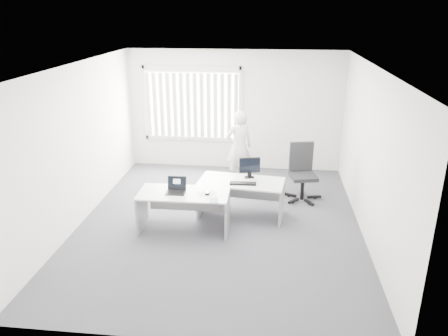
# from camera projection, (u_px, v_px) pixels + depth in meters

# --- Properties ---
(ground) EXTENTS (6.00, 6.00, 0.00)m
(ground) POSITION_uv_depth(u_px,v_px,m) (220.00, 223.00, 7.91)
(ground) COLOR #595860
(ground) RESTS_ON ground
(wall_back) EXTENTS (5.00, 0.02, 2.80)m
(wall_back) POSITION_uv_depth(u_px,v_px,m) (235.00, 111.00, 10.22)
(wall_back) COLOR silver
(wall_back) RESTS_ON ground
(wall_front) EXTENTS (5.00, 0.02, 2.80)m
(wall_front) POSITION_uv_depth(u_px,v_px,m) (185.00, 236.00, 4.63)
(wall_front) COLOR silver
(wall_front) RESTS_ON ground
(wall_left) EXTENTS (0.02, 6.00, 2.80)m
(wall_left) POSITION_uv_depth(u_px,v_px,m) (79.00, 145.00, 7.68)
(wall_left) COLOR silver
(wall_left) RESTS_ON ground
(wall_right) EXTENTS (0.02, 6.00, 2.80)m
(wall_right) POSITION_uv_depth(u_px,v_px,m) (370.00, 155.00, 7.16)
(wall_right) COLOR silver
(wall_right) RESTS_ON ground
(ceiling) EXTENTS (5.00, 6.00, 0.02)m
(ceiling) POSITION_uv_depth(u_px,v_px,m) (219.00, 66.00, 6.94)
(ceiling) COLOR white
(ceiling) RESTS_ON wall_back
(window) EXTENTS (2.32, 0.06, 1.76)m
(window) POSITION_uv_depth(u_px,v_px,m) (192.00, 104.00, 10.23)
(window) COLOR silver
(window) RESTS_ON wall_back
(blinds) EXTENTS (2.20, 0.10, 1.50)m
(blinds) POSITION_uv_depth(u_px,v_px,m) (192.00, 106.00, 10.19)
(blinds) COLOR silver
(blinds) RESTS_ON wall_back
(desk_near) EXTENTS (1.55, 0.74, 0.71)m
(desk_near) POSITION_uv_depth(u_px,v_px,m) (184.00, 203.00, 7.52)
(desk_near) COLOR white
(desk_near) RESTS_ON ground
(desk_far) EXTENTS (1.61, 0.90, 0.70)m
(desk_far) POSITION_uv_depth(u_px,v_px,m) (241.00, 191.00, 8.03)
(desk_far) COLOR white
(desk_far) RESTS_ON ground
(office_chair) EXTENTS (0.78, 0.78, 1.15)m
(office_chair) POSITION_uv_depth(u_px,v_px,m) (302.00, 182.00, 8.82)
(office_chair) COLOR black
(office_chair) RESTS_ON ground
(person) EXTENTS (0.69, 0.59, 1.62)m
(person) POSITION_uv_depth(u_px,v_px,m) (239.00, 147.00, 9.54)
(person) COLOR silver
(person) RESTS_ON ground
(laptop) EXTENTS (0.33, 0.29, 0.25)m
(laptop) POSITION_uv_depth(u_px,v_px,m) (175.00, 186.00, 7.38)
(laptop) COLOR black
(laptop) RESTS_ON desk_near
(paper_sheet) EXTENTS (0.36, 0.29, 0.00)m
(paper_sheet) POSITION_uv_depth(u_px,v_px,m) (207.00, 194.00, 7.38)
(paper_sheet) COLOR white
(paper_sheet) RESTS_ON desk_near
(mouse) EXTENTS (0.07, 0.11, 0.04)m
(mouse) POSITION_uv_depth(u_px,v_px,m) (207.00, 193.00, 7.37)
(mouse) COLOR #ADADAF
(mouse) RESTS_ON paper_sheet
(booklet) EXTENTS (0.17, 0.22, 0.01)m
(booklet) POSITION_uv_depth(u_px,v_px,m) (214.00, 200.00, 7.13)
(booklet) COLOR white
(booklet) RESTS_ON desk_near
(keyboard) EXTENTS (0.48, 0.17, 0.02)m
(keyboard) POSITION_uv_depth(u_px,v_px,m) (243.00, 183.00, 7.82)
(keyboard) COLOR black
(keyboard) RESTS_ON desk_far
(monitor) EXTENTS (0.41, 0.20, 0.39)m
(monitor) POSITION_uv_depth(u_px,v_px,m) (250.00, 168.00, 8.05)
(monitor) COLOR black
(monitor) RESTS_ON desk_far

